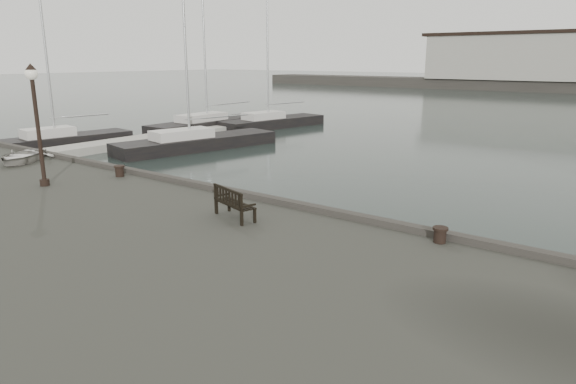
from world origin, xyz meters
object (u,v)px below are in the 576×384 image
dinghy (21,156)px  yacht_c (198,145)px  yacht_a (63,144)px  yacht_b (213,126)px  bollard_left (120,171)px  lamp_post (36,109)px  yacht_d (273,125)px  bench (234,209)px  bollard_right (440,235)px

dinghy → yacht_c: 13.54m
yacht_a → yacht_b: yacht_b is taller
bollard_left → yacht_b: (-15.18, 20.01, -1.52)m
lamp_post → yacht_d: size_ratio=0.32×
lamp_post → yacht_a: 18.87m
yacht_b → bench: bearing=-43.7°
bench → yacht_a: yacht_a is taller
bollard_right → lamp_post: 13.54m
yacht_a → yacht_c: yacht_c is taller
yacht_a → yacht_d: bearing=81.9°
dinghy → yacht_d: (-6.15, 24.77, -1.61)m
bench → yacht_c: (-15.73, 13.43, -1.59)m
lamp_post → dinghy: lamp_post is taller
bench → lamp_post: lamp_post is taller
yacht_a → yacht_c: 9.25m
bollard_left → yacht_c: 15.09m
lamp_post → bench: bearing=8.6°
dinghy → yacht_d: 25.58m
dinghy → bollard_right: bearing=-30.5°
bollard_right → yacht_b: size_ratio=0.02×
yacht_a → bench: bearing=-11.7°
yacht_a → yacht_d: yacht_d is taller
bollard_left → yacht_b: 25.17m
bollard_right → yacht_c: size_ratio=0.03×
yacht_c → bollard_left: bearing=-41.7°
bollard_left → yacht_d: size_ratio=0.03×
lamp_post → yacht_d: (-10.89, 26.32, -3.97)m
yacht_c → lamp_post: bearing=-49.0°
bench → yacht_b: bearing=152.6°
yacht_c → yacht_d: size_ratio=1.17×
bollard_right → lamp_post: size_ratio=0.09×
bench → dinghy: size_ratio=0.57×
bollard_left → yacht_a: bearing=156.5°
yacht_a → yacht_d: 17.37m
lamp_post → dinghy: (-4.74, 1.55, -2.36)m
bench → dinghy: (-12.54, 0.37, 0.01)m
yacht_b → yacht_d: yacht_b is taller
bollard_left → dinghy: dinghy is taller
bollard_left → yacht_a: size_ratio=0.03×
bollard_right → yacht_d: yacht_d is taller
yacht_a → yacht_b: (1.40, 12.81, 0.01)m
bollard_right → yacht_b: 33.79m
lamp_post → yacht_a: size_ratio=0.33×
bollard_left → yacht_c: (-8.78, 12.17, -1.52)m
yacht_a → yacht_d: (4.84, 16.68, -0.01)m
yacht_d → bollard_left: bearing=-53.6°
bollard_right → yacht_d: bearing=135.4°
bollard_right → lamp_post: lamp_post is taller
bollard_left → yacht_d: bearing=116.2°
lamp_post → yacht_b: size_ratio=0.25×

